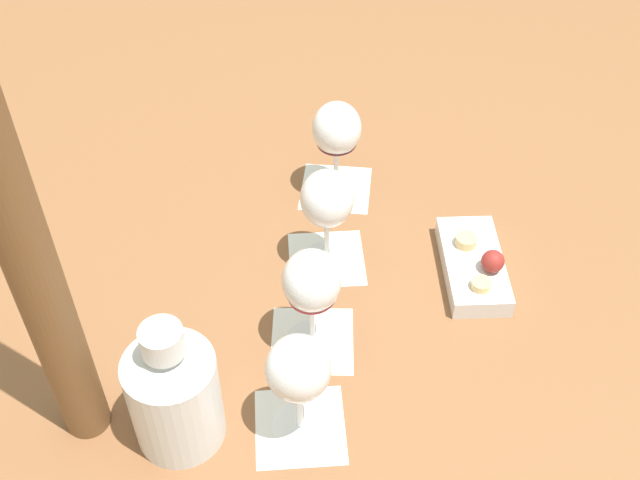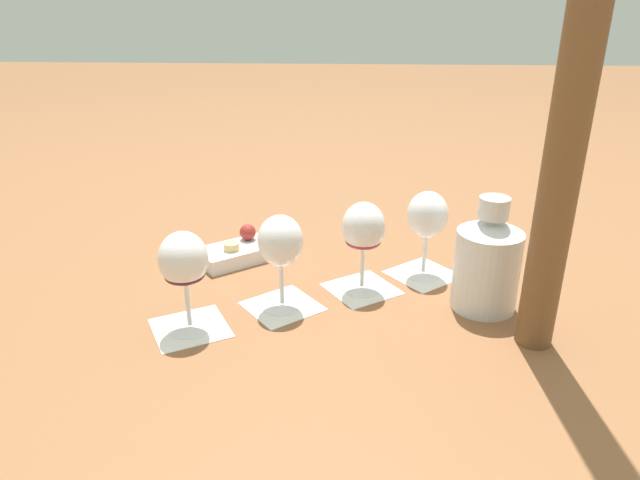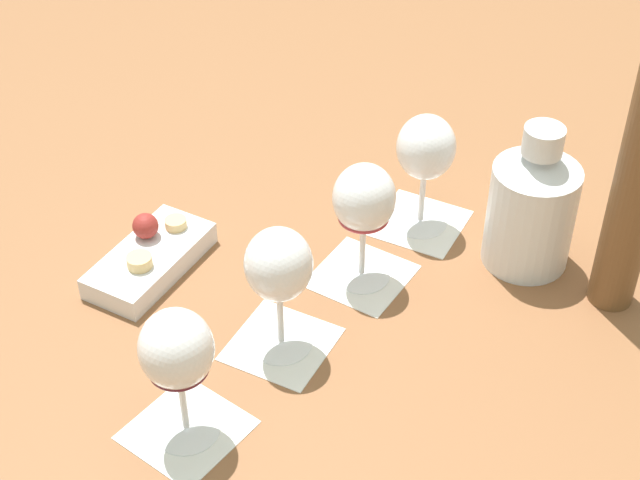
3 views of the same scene
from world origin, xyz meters
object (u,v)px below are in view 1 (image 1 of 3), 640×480
at_px(wine_glass_1, 312,285).
at_px(ceramic_vase, 173,391).
at_px(wine_glass_0, 298,374).
at_px(wine_glass_2, 327,203).
at_px(wine_glass_3, 337,133).
at_px(snack_dish, 474,265).

relative_size(wine_glass_1, ceramic_vase, 0.83).
distance_m(wine_glass_0, wine_glass_2, 0.30).
bearing_deg(ceramic_vase, wine_glass_2, 3.56).
bearing_deg(wine_glass_1, wine_glass_3, 28.67).
bearing_deg(snack_dish, wine_glass_2, 117.87).
bearing_deg(snack_dish, wine_glass_0, 171.40).
bearing_deg(wine_glass_2, ceramic_vase, -176.44).
bearing_deg(ceramic_vase, wine_glass_1, -13.81).
distance_m(wine_glass_0, wine_glass_3, 0.46).
height_order(wine_glass_3, snack_dish, wine_glass_3).
bearing_deg(ceramic_vase, snack_dish, -20.99).
xyz_separation_m(wine_glass_3, ceramic_vase, (-0.49, -0.10, -0.03)).
bearing_deg(wine_glass_2, wine_glass_1, -152.24).
relative_size(wine_glass_2, ceramic_vase, 0.83).
distance_m(wine_glass_3, snack_dish, 0.29).
bearing_deg(wine_glass_0, wine_glass_3, 28.84).
relative_size(wine_glass_3, ceramic_vase, 0.83).
xyz_separation_m(wine_glass_1, snack_dish, (0.24, -0.12, -0.10)).
bearing_deg(wine_glass_3, snack_dish, -97.92).
xyz_separation_m(wine_glass_0, wine_glass_2, (0.26, 0.14, 0.00)).
distance_m(wine_glass_0, snack_dish, 0.38).
relative_size(wine_glass_1, snack_dish, 0.86).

